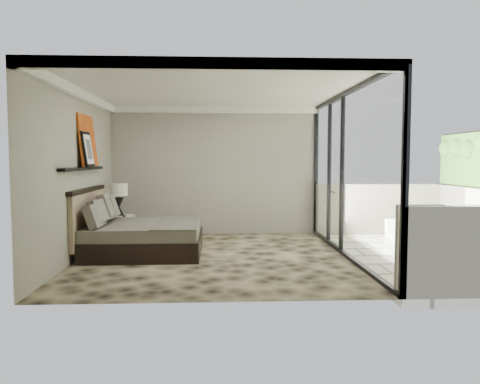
{
  "coord_description": "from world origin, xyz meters",
  "views": [
    {
      "loc": [
        0.07,
        -7.82,
        1.65
      ],
      "look_at": [
        0.46,
        0.4,
        1.08
      ],
      "focal_mm": 35.0,
      "sensor_mm": 36.0,
      "label": 1
    }
  ],
  "objects_px": {
    "nightstand": "(120,228)",
    "lounger": "(418,246)",
    "bed": "(139,235)",
    "table_lamp": "(119,195)",
    "ottoman": "(424,234)"
  },
  "relations": [
    {
      "from": "nightstand",
      "to": "table_lamp",
      "type": "distance_m",
      "value": 0.67
    },
    {
      "from": "bed",
      "to": "ottoman",
      "type": "height_order",
      "value": "bed"
    },
    {
      "from": "table_lamp",
      "to": "lounger",
      "type": "bearing_deg",
      "value": -18.07
    },
    {
      "from": "bed",
      "to": "table_lamp",
      "type": "xyz_separation_m",
      "value": [
        -0.61,
        1.28,
        0.61
      ]
    },
    {
      "from": "ottoman",
      "to": "lounger",
      "type": "relative_size",
      "value": 0.31
    },
    {
      "from": "bed",
      "to": "ottoman",
      "type": "distance_m",
      "value": 5.38
    },
    {
      "from": "table_lamp",
      "to": "ottoman",
      "type": "distance_m",
      "value": 6.06
    },
    {
      "from": "bed",
      "to": "ottoman",
      "type": "xyz_separation_m",
      "value": [
        5.35,
        0.52,
        -0.11
      ]
    },
    {
      "from": "nightstand",
      "to": "ottoman",
      "type": "height_order",
      "value": "nightstand"
    },
    {
      "from": "nightstand",
      "to": "lounger",
      "type": "height_order",
      "value": "lounger"
    },
    {
      "from": "nightstand",
      "to": "lounger",
      "type": "bearing_deg",
      "value": -4.73
    },
    {
      "from": "table_lamp",
      "to": "bed",
      "type": "bearing_deg",
      "value": -64.41
    },
    {
      "from": "nightstand",
      "to": "ottoman",
      "type": "relative_size",
      "value": 1.19
    },
    {
      "from": "table_lamp",
      "to": "lounger",
      "type": "distance_m",
      "value": 5.74
    },
    {
      "from": "ottoman",
      "to": "table_lamp",
      "type": "bearing_deg",
      "value": 172.76
    }
  ]
}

